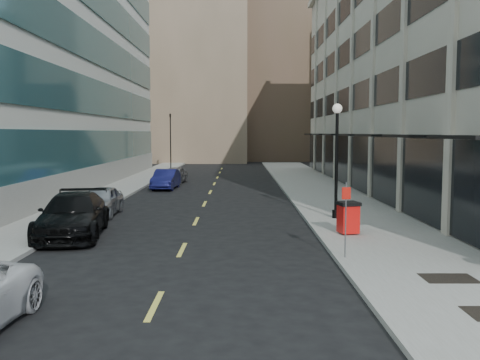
{
  "coord_description": "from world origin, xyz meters",
  "views": [
    {
      "loc": [
        1.98,
        -10.2,
        4.04
      ],
      "look_at": [
        2.01,
        11.71,
        2.1
      ],
      "focal_mm": 40.0,
      "sensor_mm": 36.0,
      "label": 1
    }
  ],
  "objects_px": {
    "car_silver_sedan": "(101,201)",
    "car_blue_sedan": "(166,179)",
    "car_grey_sedan": "(175,175)",
    "sign_post": "(346,209)",
    "traffic_signal": "(170,117)",
    "lamppost": "(337,150)",
    "trash_bin": "(348,217)",
    "car_black_pickup": "(73,215)"
  },
  "relations": [
    {
      "from": "traffic_signal",
      "to": "trash_bin",
      "type": "relative_size",
      "value": 5.6
    },
    {
      "from": "car_blue_sedan",
      "to": "car_grey_sedan",
      "type": "height_order",
      "value": "car_blue_sedan"
    },
    {
      "from": "car_silver_sedan",
      "to": "trash_bin",
      "type": "xyz_separation_m",
      "value": [
        10.98,
        -5.59,
        0.11
      ]
    },
    {
      "from": "car_black_pickup",
      "to": "car_silver_sedan",
      "type": "xyz_separation_m",
      "value": [
        -0.3,
        5.33,
        -0.12
      ]
    },
    {
      "from": "car_grey_sedan",
      "to": "sign_post",
      "type": "relative_size",
      "value": 1.65
    },
    {
      "from": "car_silver_sedan",
      "to": "car_blue_sedan",
      "type": "height_order",
      "value": "car_silver_sedan"
    },
    {
      "from": "car_black_pickup",
      "to": "sign_post",
      "type": "xyz_separation_m",
      "value": [
        9.8,
        -4.15,
        0.84
      ]
    },
    {
      "from": "car_grey_sedan",
      "to": "trash_bin",
      "type": "distance_m",
      "value": 24.22
    },
    {
      "from": "car_black_pickup",
      "to": "sign_post",
      "type": "relative_size",
      "value": 2.44
    },
    {
      "from": "car_silver_sedan",
      "to": "car_blue_sedan",
      "type": "distance_m",
      "value": 12.37
    },
    {
      "from": "car_blue_sedan",
      "to": "trash_bin",
      "type": "bearing_deg",
      "value": -59.27
    },
    {
      "from": "car_silver_sedan",
      "to": "sign_post",
      "type": "relative_size",
      "value": 1.77
    },
    {
      "from": "car_grey_sedan",
      "to": "car_black_pickup",
      "type": "bearing_deg",
      "value": -87.74
    },
    {
      "from": "traffic_signal",
      "to": "car_grey_sedan",
      "type": "relative_size",
      "value": 1.78
    },
    {
      "from": "car_black_pickup",
      "to": "car_silver_sedan",
      "type": "distance_m",
      "value": 5.34
    },
    {
      "from": "car_silver_sedan",
      "to": "car_blue_sedan",
      "type": "bearing_deg",
      "value": 82.07
    },
    {
      "from": "trash_bin",
      "to": "sign_post",
      "type": "distance_m",
      "value": 4.08
    },
    {
      "from": "trash_bin",
      "to": "lamppost",
      "type": "distance_m",
      "value": 4.59
    },
    {
      "from": "traffic_signal",
      "to": "sign_post",
      "type": "relative_size",
      "value": 2.95
    },
    {
      "from": "car_silver_sedan",
      "to": "sign_post",
      "type": "bearing_deg",
      "value": -44.13
    },
    {
      "from": "trash_bin",
      "to": "car_grey_sedan",
      "type": "bearing_deg",
      "value": 100.43
    },
    {
      "from": "car_grey_sedan",
      "to": "lamppost",
      "type": "height_order",
      "value": "lamppost"
    },
    {
      "from": "car_silver_sedan",
      "to": "car_grey_sedan",
      "type": "bearing_deg",
      "value": 83.6
    },
    {
      "from": "car_silver_sedan",
      "to": "sign_post",
      "type": "distance_m",
      "value": 13.89
    },
    {
      "from": "traffic_signal",
      "to": "trash_bin",
      "type": "xyz_separation_m",
      "value": [
        11.68,
        -37.87,
        -4.9
      ]
    },
    {
      "from": "traffic_signal",
      "to": "car_silver_sedan",
      "type": "xyz_separation_m",
      "value": [
        0.7,
        -32.28,
        -5.0
      ]
    },
    {
      "from": "car_blue_sedan",
      "to": "traffic_signal",
      "type": "bearing_deg",
      "value": 99.09
    },
    {
      "from": "car_grey_sedan",
      "to": "trash_bin",
      "type": "height_order",
      "value": "trash_bin"
    },
    {
      "from": "car_silver_sedan",
      "to": "lamppost",
      "type": "height_order",
      "value": "lamppost"
    },
    {
      "from": "traffic_signal",
      "to": "lamppost",
      "type": "distance_m",
      "value": 36.1
    },
    {
      "from": "car_black_pickup",
      "to": "traffic_signal",
      "type": "bearing_deg",
      "value": 84.08
    },
    {
      "from": "car_silver_sedan",
      "to": "lamppost",
      "type": "xyz_separation_m",
      "value": [
        11.2,
        -1.72,
        2.56
      ]
    },
    {
      "from": "traffic_signal",
      "to": "car_silver_sedan",
      "type": "bearing_deg",
      "value": -88.76
    },
    {
      "from": "car_blue_sedan",
      "to": "sign_post",
      "type": "relative_size",
      "value": 1.82
    },
    {
      "from": "lamppost",
      "to": "car_grey_sedan",
      "type": "bearing_deg",
      "value": 117.48
    },
    {
      "from": "car_grey_sedan",
      "to": "trash_bin",
      "type": "xyz_separation_m",
      "value": [
        9.38,
        -22.33,
        0.15
      ]
    },
    {
      "from": "car_black_pickup",
      "to": "lamppost",
      "type": "height_order",
      "value": "lamppost"
    },
    {
      "from": "car_blue_sedan",
      "to": "sign_post",
      "type": "height_order",
      "value": "sign_post"
    },
    {
      "from": "car_blue_sedan",
      "to": "car_silver_sedan",
      "type": "bearing_deg",
      "value": -94.18
    },
    {
      "from": "trash_bin",
      "to": "sign_post",
      "type": "bearing_deg",
      "value": -115.03
    },
    {
      "from": "traffic_signal",
      "to": "sign_post",
      "type": "bearing_deg",
      "value": -75.5
    },
    {
      "from": "lamppost",
      "to": "traffic_signal",
      "type": "bearing_deg",
      "value": 109.29
    }
  ]
}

